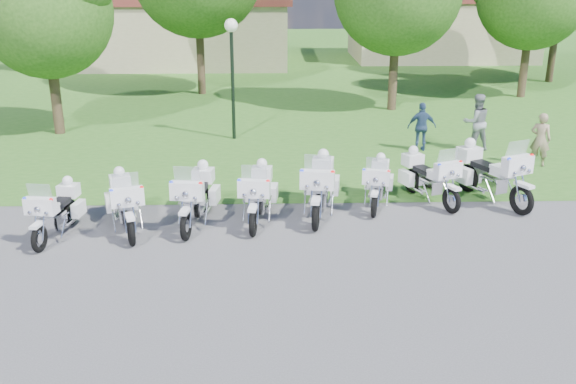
{
  "coord_description": "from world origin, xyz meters",
  "views": [
    {
      "loc": [
        0.02,
        -12.14,
        5.65
      ],
      "look_at": [
        0.39,
        1.2,
        0.95
      ],
      "focal_mm": 40.0,
      "sensor_mm": 36.0,
      "label": 1
    }
  ],
  "objects_px": {
    "motorcycle_6": "(429,176)",
    "lamp_post": "(232,49)",
    "motorcycle_1": "(124,202)",
    "bystander_a": "(540,140)",
    "bystander_b": "(476,122)",
    "motorcycle_2": "(196,196)",
    "motorcycle_3": "(258,193)",
    "bystander_c": "(422,127)",
    "motorcycle_7": "(490,173)",
    "motorcycle_5": "(378,182)",
    "motorcycle_4": "(320,186)",
    "motorcycle_0": "(57,210)"
  },
  "relations": [
    {
      "from": "motorcycle_6",
      "to": "lamp_post",
      "type": "height_order",
      "value": "lamp_post"
    },
    {
      "from": "bystander_b",
      "to": "bystander_c",
      "type": "height_order",
      "value": "bystander_b"
    },
    {
      "from": "motorcycle_2",
      "to": "motorcycle_4",
      "type": "xyz_separation_m",
      "value": [
        2.9,
        0.51,
        0.05
      ]
    },
    {
      "from": "motorcycle_2",
      "to": "motorcycle_3",
      "type": "height_order",
      "value": "motorcycle_2"
    },
    {
      "from": "motorcycle_2",
      "to": "bystander_b",
      "type": "relative_size",
      "value": 1.3
    },
    {
      "from": "bystander_c",
      "to": "motorcycle_7",
      "type": "bearing_deg",
      "value": 99.13
    },
    {
      "from": "motorcycle_1",
      "to": "motorcycle_7",
      "type": "height_order",
      "value": "motorcycle_7"
    },
    {
      "from": "lamp_post",
      "to": "bystander_b",
      "type": "height_order",
      "value": "lamp_post"
    },
    {
      "from": "motorcycle_7",
      "to": "motorcycle_3",
      "type": "bearing_deg",
      "value": -13.49
    },
    {
      "from": "motorcycle_6",
      "to": "motorcycle_1",
      "type": "bearing_deg",
      "value": -9.53
    },
    {
      "from": "motorcycle_4",
      "to": "motorcycle_5",
      "type": "distance_m",
      "value": 1.6
    },
    {
      "from": "motorcycle_0",
      "to": "motorcycle_3",
      "type": "bearing_deg",
      "value": -161.78
    },
    {
      "from": "motorcycle_3",
      "to": "bystander_c",
      "type": "distance_m",
      "value": 7.84
    },
    {
      "from": "motorcycle_1",
      "to": "bystander_c",
      "type": "height_order",
      "value": "bystander_c"
    },
    {
      "from": "lamp_post",
      "to": "bystander_c",
      "type": "relative_size",
      "value": 2.59
    },
    {
      "from": "motorcycle_2",
      "to": "motorcycle_6",
      "type": "relative_size",
      "value": 1.09
    },
    {
      "from": "motorcycle_2",
      "to": "motorcycle_5",
      "type": "height_order",
      "value": "motorcycle_2"
    },
    {
      "from": "motorcycle_7",
      "to": "bystander_a",
      "type": "height_order",
      "value": "motorcycle_7"
    },
    {
      "from": "motorcycle_7",
      "to": "lamp_post",
      "type": "height_order",
      "value": "lamp_post"
    },
    {
      "from": "motorcycle_2",
      "to": "lamp_post",
      "type": "xyz_separation_m",
      "value": [
        0.46,
        7.76,
        2.4
      ]
    },
    {
      "from": "motorcycle_4",
      "to": "lamp_post",
      "type": "height_order",
      "value": "lamp_post"
    },
    {
      "from": "lamp_post",
      "to": "bystander_a",
      "type": "xyz_separation_m",
      "value": [
        9.27,
        -3.47,
        -2.27
      ]
    },
    {
      "from": "motorcycle_3",
      "to": "motorcycle_7",
      "type": "distance_m",
      "value": 5.95
    },
    {
      "from": "motorcycle_1",
      "to": "motorcycle_6",
      "type": "bearing_deg",
      "value": 174.63
    },
    {
      "from": "motorcycle_6",
      "to": "bystander_a",
      "type": "bearing_deg",
      "value": -166.39
    },
    {
      "from": "motorcycle_3",
      "to": "lamp_post",
      "type": "height_order",
      "value": "lamp_post"
    },
    {
      "from": "motorcycle_0",
      "to": "bystander_c",
      "type": "distance_m",
      "value": 11.7
    },
    {
      "from": "motorcycle_7",
      "to": "bystander_c",
      "type": "xyz_separation_m",
      "value": [
        -0.67,
        4.74,
        0.04
      ]
    },
    {
      "from": "motorcycle_1",
      "to": "bystander_a",
      "type": "distance_m",
      "value": 12.22
    },
    {
      "from": "motorcycle_0",
      "to": "motorcycle_1",
      "type": "xyz_separation_m",
      "value": [
        1.42,
        0.31,
        0.05
      ]
    },
    {
      "from": "motorcycle_0",
      "to": "motorcycle_7",
      "type": "relative_size",
      "value": 0.86
    },
    {
      "from": "motorcycle_3",
      "to": "bystander_a",
      "type": "bearing_deg",
      "value": -147.33
    },
    {
      "from": "bystander_a",
      "to": "bystander_c",
      "type": "xyz_separation_m",
      "value": [
        -3.15,
        1.77,
        -0.02
      ]
    },
    {
      "from": "motorcycle_6",
      "to": "bystander_a",
      "type": "distance_m",
      "value": 4.99
    },
    {
      "from": "motorcycle_5",
      "to": "bystander_a",
      "type": "relative_size",
      "value": 1.3
    },
    {
      "from": "bystander_c",
      "to": "motorcycle_6",
      "type": "bearing_deg",
      "value": 80.46
    },
    {
      "from": "bystander_b",
      "to": "motorcycle_0",
      "type": "bearing_deg",
      "value": 22.11
    },
    {
      "from": "bystander_b",
      "to": "motorcycle_3",
      "type": "bearing_deg",
      "value": 32.03
    },
    {
      "from": "bystander_a",
      "to": "motorcycle_7",
      "type": "bearing_deg",
      "value": 80.1
    },
    {
      "from": "motorcycle_7",
      "to": "motorcycle_5",
      "type": "bearing_deg",
      "value": -20.34
    },
    {
      "from": "lamp_post",
      "to": "bystander_b",
      "type": "xyz_separation_m",
      "value": [
        7.89,
        -1.67,
        -2.15
      ]
    },
    {
      "from": "lamp_post",
      "to": "motorcycle_5",
      "type": "bearing_deg",
      "value": -59.52
    },
    {
      "from": "motorcycle_3",
      "to": "lamp_post",
      "type": "xyz_separation_m",
      "value": [
        -0.97,
        7.6,
        2.41
      ]
    },
    {
      "from": "bystander_a",
      "to": "bystander_b",
      "type": "height_order",
      "value": "bystander_b"
    },
    {
      "from": "bystander_a",
      "to": "bystander_b",
      "type": "relative_size",
      "value": 0.87
    },
    {
      "from": "bystander_b",
      "to": "motorcycle_6",
      "type": "bearing_deg",
      "value": 52.28
    },
    {
      "from": "motorcycle_2",
      "to": "motorcycle_4",
      "type": "height_order",
      "value": "motorcycle_4"
    },
    {
      "from": "motorcycle_5",
      "to": "lamp_post",
      "type": "distance_m",
      "value": 8.12
    },
    {
      "from": "motorcycle_7",
      "to": "bystander_a",
      "type": "relative_size",
      "value": 1.54
    },
    {
      "from": "bystander_c",
      "to": "motorcycle_4",
      "type": "bearing_deg",
      "value": 57.41
    }
  ]
}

